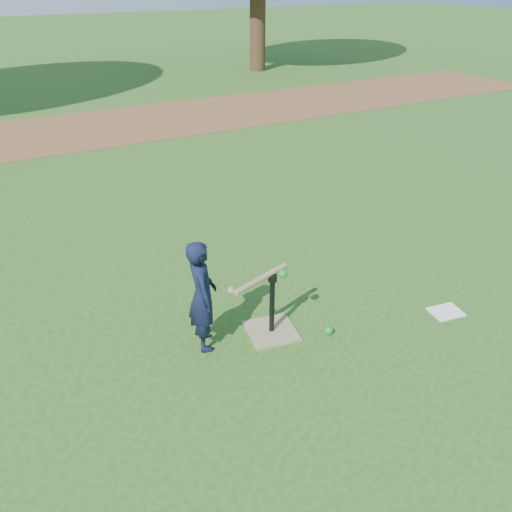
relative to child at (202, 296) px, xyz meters
name	(u,v)px	position (x,y,z in m)	size (l,w,h in m)	color
ground	(254,328)	(0.48, -0.01, -0.51)	(80.00, 80.00, 0.00)	#285116
dirt_strip	(85,129)	(0.48, 7.49, -0.50)	(24.00, 3.00, 0.01)	brown
child	(202,296)	(0.00, 0.00, 0.00)	(0.37, 0.24, 1.02)	black
wiffle_ball_ground	(329,330)	(1.04, -0.41, -0.47)	(0.08, 0.08, 0.08)	#0D972A
clipboard	(446,312)	(2.23, -0.67, -0.50)	(0.30, 0.23, 0.01)	white
batting_tee	(272,322)	(0.60, -0.14, -0.40)	(0.49, 0.49, 0.61)	#8F835B
swing_action	(263,279)	(0.48, -0.17, 0.12)	(0.63, 0.23, 0.09)	tan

